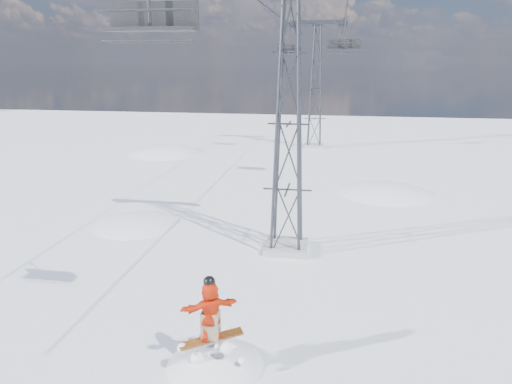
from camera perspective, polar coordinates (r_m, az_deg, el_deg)
ground at (r=13.33m, az=-3.75°, el=-20.58°), size 120.00×120.00×0.00m
snow_terrain at (r=36.90m, az=-3.10°, el=-12.34°), size 39.00×37.00×22.00m
lift_tower_near at (r=18.63m, az=4.10°, el=8.38°), size 5.20×1.80×11.43m
lift_tower_far at (r=43.49m, az=7.47°, el=12.66°), size 5.20×1.80×11.43m
haul_cables at (r=30.07m, az=6.67°, el=21.50°), size 4.46×51.00×0.06m
lift_chair_near at (r=10.77m, az=-12.98°, el=20.36°), size 2.04×0.59×2.53m
lift_chair_mid at (r=29.25m, az=10.97°, el=17.53°), size 2.03×0.58×2.51m
lift_chair_far at (r=39.59m, az=4.07°, el=17.44°), size 1.94×0.56×2.40m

